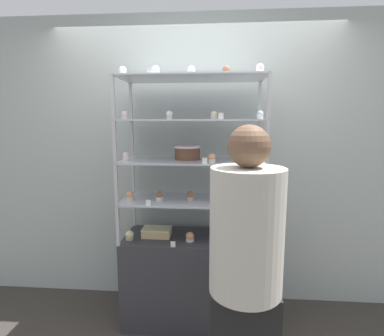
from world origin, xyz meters
The scene contains 36 objects.
ground_plane centered at (0.00, 0.00, 0.00)m, with size 20.00×20.00×0.00m, color #38332D.
back_wall centered at (0.00, 0.38, 1.30)m, with size 8.00×0.05×2.60m.
display_base centered at (0.00, 0.00, 0.37)m, with size 1.11×0.48×0.74m.
display_riser_lower centered at (0.00, 0.00, 1.03)m, with size 1.11×0.48×0.32m.
display_riser_middle centered at (0.00, 0.00, 1.35)m, with size 1.11×0.48×0.32m.
display_riser_upper centered at (0.00, 0.00, 1.67)m, with size 1.11×0.48×0.32m.
display_riser_top centered at (0.00, 0.00, 1.98)m, with size 1.11×0.48×0.32m.
layer_cake_centerpiece centered at (-0.04, 0.05, 1.43)m, with size 0.21×0.21×0.11m.
sheet_cake_frosted centered at (-0.29, -0.01, 0.77)m, with size 0.23×0.15×0.07m.
cupcake_0 centered at (-0.49, -0.11, 0.77)m, with size 0.06×0.06×0.08m.
cupcake_1 centered at (-0.01, -0.10, 0.77)m, with size 0.06×0.06×0.08m.
cupcake_2 centered at (0.49, -0.12, 0.77)m, with size 0.06×0.06×0.08m.
price_tag_0 centered at (-0.13, -0.22, 0.76)m, with size 0.04×0.00×0.04m.
cupcake_3 centered at (-0.49, -0.07, 1.09)m, with size 0.06×0.06×0.07m.
cupcake_4 centered at (-0.25, -0.06, 1.09)m, with size 0.06×0.06×0.07m.
cupcake_5 centered at (-0.01, -0.04, 1.09)m, with size 0.06×0.06×0.07m.
cupcake_6 centered at (0.24, -0.10, 1.09)m, with size 0.06×0.06×0.07m.
cupcake_7 centered at (0.51, -0.06, 1.09)m, with size 0.06×0.06×0.07m.
price_tag_1 centered at (-0.31, -0.22, 1.08)m, with size 0.04×0.00×0.04m.
cupcake_8 centered at (-0.51, -0.06, 1.40)m, with size 0.05×0.05×0.07m.
cupcake_9 centered at (0.16, -0.12, 1.40)m, with size 0.05×0.05×0.07m.
cupcake_10 centered at (0.50, -0.09, 1.40)m, with size 0.05×0.05×0.07m.
price_tag_2 centered at (0.11, -0.22, 1.39)m, with size 0.04×0.00×0.04m.
cupcake_11 centered at (-0.50, -0.09, 1.72)m, with size 0.05×0.05×0.06m.
cupcake_12 centered at (-0.16, -0.09, 1.72)m, with size 0.05×0.05×0.06m.
cupcake_13 centered at (0.17, -0.04, 1.72)m, with size 0.05×0.05×0.06m.
cupcake_14 centered at (0.51, -0.07, 1.72)m, with size 0.05×0.05×0.06m.
price_tag_3 centered at (0.22, -0.22, 1.71)m, with size 0.04×0.00×0.04m.
cupcake_15 centered at (-0.51, -0.08, 2.04)m, with size 0.06×0.06×0.07m.
cupcake_16 centered at (-0.26, -0.10, 2.04)m, with size 0.06×0.06×0.07m.
cupcake_17 centered at (0.00, -0.06, 2.04)m, with size 0.06×0.06×0.07m.
cupcake_18 centered at (0.26, -0.05, 2.04)m, with size 0.06×0.06×0.07m.
cupcake_19 centered at (0.49, -0.11, 2.04)m, with size 0.06×0.06×0.07m.
price_tag_4 centered at (-0.28, -0.22, 2.03)m, with size 0.04×0.00×0.04m.
donut_glazed centered at (0.25, 0.01, 2.02)m, with size 0.13×0.13×0.03m.
customer_figure centered at (0.35, -0.82, 0.89)m, with size 0.39×0.39×1.66m.
Camera 1 is at (0.19, -2.34, 1.67)m, focal length 28.00 mm.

